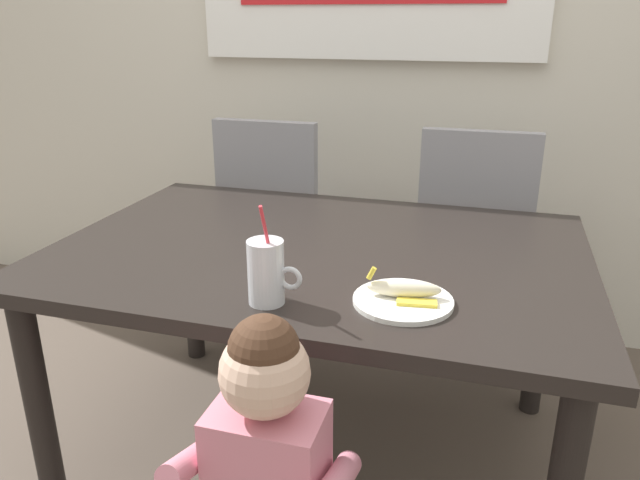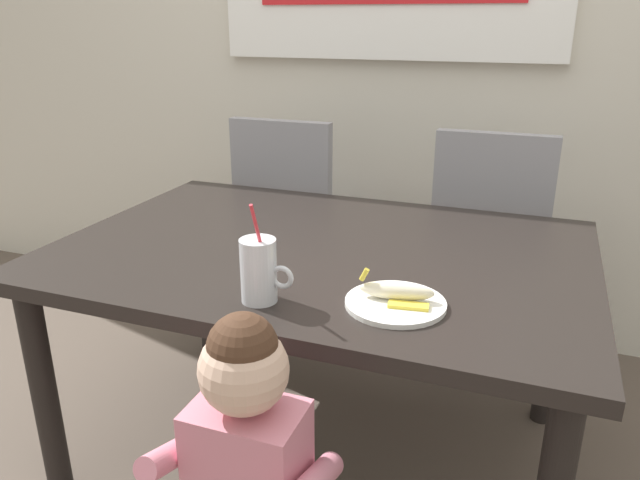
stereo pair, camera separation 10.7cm
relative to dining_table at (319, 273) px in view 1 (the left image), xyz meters
The scene contains 8 objects.
ground_plane 0.63m from the dining_table, ahead, with size 24.00×24.00×0.00m, color brown.
dining_table is the anchor object (origin of this frame).
dining_chair_left 0.86m from the dining_table, 118.58° to the left, with size 0.44×0.44×0.96m.
dining_chair_right 0.87m from the dining_table, 61.94° to the left, with size 0.44×0.45×0.96m.
toddler_standing 0.68m from the dining_table, 81.82° to the right, with size 0.33×0.24×0.84m.
milk_cup 0.41m from the dining_table, 91.42° to the right, with size 0.13×0.09×0.25m.
snack_plate 0.42m from the dining_table, 45.48° to the right, with size 0.23×0.23×0.01m, color white.
peeled_banana 0.42m from the dining_table, 44.33° to the right, with size 0.17×0.12×0.07m.
Camera 1 is at (0.46, -1.54, 1.33)m, focal length 33.91 mm.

